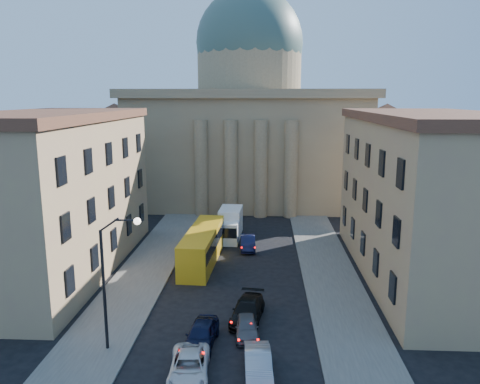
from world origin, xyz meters
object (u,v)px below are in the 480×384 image
object	(u,v)px
city_bus	(203,245)
car_right_near	(258,364)
car_left_near	(201,334)
box_truck	(230,225)
street_lamp	(111,272)

from	to	relation	value
city_bus	car_right_near	bearing A→B (deg)	-70.20
car_left_near	city_bus	bearing A→B (deg)	101.82
car_right_near	box_truck	distance (m)	27.13
street_lamp	car_left_near	distance (m)	7.11
car_right_near	city_bus	size ratio (longest dim) A/B	0.37
street_lamp	car_right_near	xyz separation A→B (m)	(9.16, -2.33, -4.56)
car_left_near	city_bus	xyz separation A→B (m)	(-1.95, 15.67, 0.99)
car_right_near	city_bus	bearing A→B (deg)	102.62
street_lamp	car_right_near	size ratio (longest dim) A/B	2.00
street_lamp	city_bus	xyz separation A→B (m)	(3.47, 16.55, -3.52)
street_lamp	car_left_near	bearing A→B (deg)	9.22
car_left_near	car_right_near	size ratio (longest dim) A/B	1.04
box_truck	city_bus	bearing A→B (deg)	-102.18
street_lamp	car_right_near	bearing A→B (deg)	-14.28
car_left_near	car_right_near	xyz separation A→B (m)	(3.74, -3.21, -0.05)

